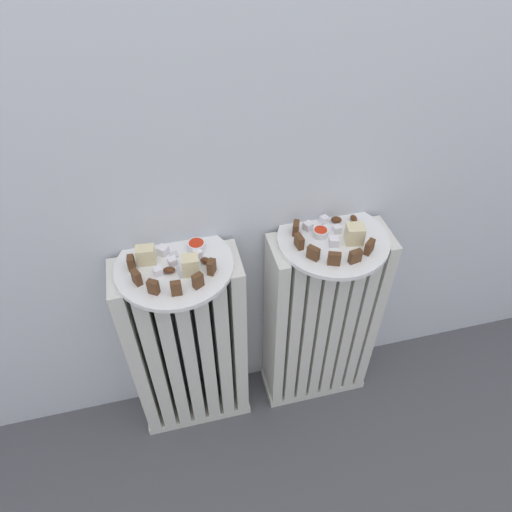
% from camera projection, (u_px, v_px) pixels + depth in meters
% --- Properties ---
extents(ground_plane, '(6.00, 6.00, 0.00)m').
position_uv_depth(ground_plane, '(277.00, 471.00, 1.45)').
color(ground_plane, '#4C4C51').
extents(radiator_left, '(0.34, 0.14, 0.68)m').
position_uv_depth(radiator_left, '(189.00, 349.00, 1.38)').
color(radiator_left, silver).
rests_on(radiator_left, ground_plane).
extents(radiator_right, '(0.34, 0.14, 0.68)m').
position_uv_depth(radiator_right, '(320.00, 323.00, 1.45)').
color(radiator_right, silver).
rests_on(radiator_right, ground_plane).
extents(plate_left, '(0.29, 0.29, 0.01)m').
position_uv_depth(plate_left, '(174.00, 266.00, 1.14)').
color(plate_left, white).
rests_on(plate_left, radiator_left).
extents(plate_right, '(0.29, 0.29, 0.01)m').
position_uv_depth(plate_right, '(333.00, 239.00, 1.21)').
color(plate_right, white).
rests_on(plate_right, radiator_right).
extents(dark_cake_slice_left_0, '(0.02, 0.03, 0.04)m').
position_uv_depth(dark_cake_slice_left_0, '(131.00, 263.00, 1.11)').
color(dark_cake_slice_left_0, '#56351E').
rests_on(dark_cake_slice_left_0, plate_left).
extents(dark_cake_slice_left_1, '(0.02, 0.03, 0.04)m').
position_uv_depth(dark_cake_slice_left_1, '(137.00, 277.00, 1.08)').
color(dark_cake_slice_left_1, '#56351E').
rests_on(dark_cake_slice_left_1, plate_left).
extents(dark_cake_slice_left_2, '(0.03, 0.03, 0.04)m').
position_uv_depth(dark_cake_slice_left_2, '(153.00, 287.00, 1.06)').
color(dark_cake_slice_left_2, '#56351E').
rests_on(dark_cake_slice_left_2, plate_left).
extents(dark_cake_slice_left_3, '(0.03, 0.02, 0.04)m').
position_uv_depth(dark_cake_slice_left_3, '(176.00, 288.00, 1.05)').
color(dark_cake_slice_left_3, '#56351E').
rests_on(dark_cake_slice_left_3, plate_left).
extents(dark_cake_slice_left_4, '(0.03, 0.03, 0.04)m').
position_uv_depth(dark_cake_slice_left_4, '(198.00, 281.00, 1.07)').
color(dark_cake_slice_left_4, '#56351E').
rests_on(dark_cake_slice_left_4, plate_left).
extents(dark_cake_slice_left_5, '(0.03, 0.03, 0.04)m').
position_uv_depth(dark_cake_slice_left_5, '(212.00, 267.00, 1.10)').
color(dark_cake_slice_left_5, '#56351E').
rests_on(dark_cake_slice_left_5, plate_left).
extents(marble_cake_slice_left_0, '(0.05, 0.04, 0.05)m').
position_uv_depth(marble_cake_slice_left_0, '(146.00, 255.00, 1.12)').
color(marble_cake_slice_left_0, beige).
rests_on(marble_cake_slice_left_0, plate_left).
extents(marble_cake_slice_left_1, '(0.04, 0.04, 0.05)m').
position_uv_depth(marble_cake_slice_left_1, '(191.00, 265.00, 1.10)').
color(marble_cake_slice_left_1, beige).
rests_on(marble_cake_slice_left_1, plate_left).
extents(turkish_delight_left_0, '(0.02, 0.02, 0.02)m').
position_uv_depth(turkish_delight_left_0, '(172.00, 261.00, 1.13)').
color(turkish_delight_left_0, white).
rests_on(turkish_delight_left_0, plate_left).
extents(turkish_delight_left_1, '(0.02, 0.02, 0.02)m').
position_uv_depth(turkish_delight_left_1, '(158.00, 271.00, 1.10)').
color(turkish_delight_left_1, white).
rests_on(turkish_delight_left_1, plate_left).
extents(turkish_delight_left_2, '(0.03, 0.03, 0.02)m').
position_uv_depth(turkish_delight_left_2, '(198.00, 254.00, 1.15)').
color(turkish_delight_left_2, white).
rests_on(turkish_delight_left_2, plate_left).
extents(turkish_delight_left_3, '(0.03, 0.03, 0.02)m').
position_uv_depth(turkish_delight_left_3, '(163.00, 250.00, 1.15)').
color(turkish_delight_left_3, white).
rests_on(turkish_delight_left_3, plate_left).
extents(medjool_date_left_0, '(0.03, 0.03, 0.02)m').
position_uv_depth(medjool_date_left_0, '(205.00, 261.00, 1.13)').
color(medjool_date_left_0, '#4C2814').
rests_on(medjool_date_left_0, plate_left).
extents(medjool_date_left_1, '(0.03, 0.02, 0.01)m').
position_uv_depth(medjool_date_left_1, '(169.00, 270.00, 1.11)').
color(medjool_date_left_1, '#4C2814').
rests_on(medjool_date_left_1, plate_left).
extents(jam_bowl_left, '(0.05, 0.05, 0.02)m').
position_uv_depth(jam_bowl_left, '(197.00, 246.00, 1.16)').
color(jam_bowl_left, white).
rests_on(jam_bowl_left, plate_left).
extents(dark_cake_slice_right_0, '(0.03, 0.03, 0.04)m').
position_uv_depth(dark_cake_slice_right_0, '(296.00, 228.00, 1.21)').
color(dark_cake_slice_right_0, '#56351E').
rests_on(dark_cake_slice_right_0, plate_right).
extents(dark_cake_slice_right_1, '(0.02, 0.03, 0.04)m').
position_uv_depth(dark_cake_slice_right_1, '(299.00, 242.00, 1.17)').
color(dark_cake_slice_right_1, '#56351E').
rests_on(dark_cake_slice_right_1, plate_right).
extents(dark_cake_slice_right_2, '(0.03, 0.03, 0.04)m').
position_uv_depth(dark_cake_slice_right_2, '(313.00, 253.00, 1.14)').
color(dark_cake_slice_right_2, '#56351E').
rests_on(dark_cake_slice_right_2, plate_right).
extents(dark_cake_slice_right_3, '(0.03, 0.02, 0.04)m').
position_uv_depth(dark_cake_slice_right_3, '(334.00, 259.00, 1.12)').
color(dark_cake_slice_right_3, '#56351E').
rests_on(dark_cake_slice_right_3, plate_right).
extents(dark_cake_slice_right_4, '(0.03, 0.02, 0.04)m').
position_uv_depth(dark_cake_slice_right_4, '(355.00, 256.00, 1.13)').
color(dark_cake_slice_right_4, '#56351E').
rests_on(dark_cake_slice_right_4, plate_right).
extents(dark_cake_slice_right_5, '(0.03, 0.03, 0.04)m').
position_uv_depth(dark_cake_slice_right_5, '(369.00, 247.00, 1.15)').
color(dark_cake_slice_right_5, '#56351E').
rests_on(dark_cake_slice_right_5, plate_right).
extents(marble_cake_slice_right_0, '(0.05, 0.05, 0.05)m').
position_uv_depth(marble_cake_slice_right_0, '(355.00, 234.00, 1.18)').
color(marble_cake_slice_right_0, beige).
rests_on(marble_cake_slice_right_0, plate_right).
extents(turkish_delight_right_0, '(0.03, 0.03, 0.02)m').
position_uv_depth(turkish_delight_right_0, '(334.00, 242.00, 1.18)').
color(turkish_delight_right_0, white).
rests_on(turkish_delight_right_0, plate_right).
extents(turkish_delight_right_1, '(0.02, 0.02, 0.02)m').
position_uv_depth(turkish_delight_right_1, '(337.00, 229.00, 1.22)').
color(turkish_delight_right_1, white).
rests_on(turkish_delight_right_1, plate_right).
extents(turkish_delight_right_2, '(0.02, 0.02, 0.02)m').
position_uv_depth(turkish_delight_right_2, '(324.00, 220.00, 1.24)').
color(turkish_delight_right_2, white).
rests_on(turkish_delight_right_2, plate_right).
extents(turkish_delight_right_3, '(0.03, 0.03, 0.02)m').
position_uv_depth(turkish_delight_right_3, '(308.00, 226.00, 1.22)').
color(turkish_delight_right_3, white).
rests_on(turkish_delight_right_3, plate_right).
extents(medjool_date_right_0, '(0.03, 0.03, 0.02)m').
position_uv_depth(medjool_date_right_0, '(336.00, 220.00, 1.24)').
color(medjool_date_right_0, '#4C2814').
rests_on(medjool_date_right_0, plate_right).
extents(medjool_date_right_1, '(0.02, 0.03, 0.02)m').
position_uv_depth(medjool_date_right_1, '(354.00, 218.00, 1.25)').
color(medjool_date_right_1, '#4C2814').
rests_on(medjool_date_right_1, plate_right).
extents(jam_bowl_right, '(0.04, 0.04, 0.02)m').
position_uv_depth(jam_bowl_right, '(320.00, 232.00, 1.20)').
color(jam_bowl_right, white).
rests_on(jam_bowl_right, plate_right).
extents(fork, '(0.02, 0.10, 0.00)m').
position_uv_depth(fork, '(176.00, 262.00, 1.14)').
color(fork, silver).
rests_on(fork, plate_left).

